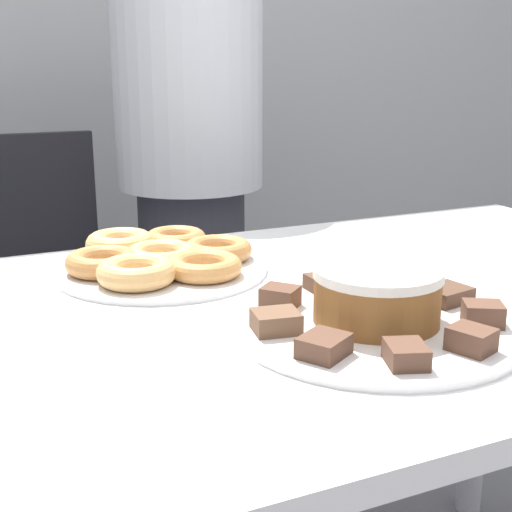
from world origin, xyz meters
TOP-DOWN VIEW (x-y plane):
  - table at (0.00, 0.00)m, footprint 1.53×0.81m
  - person_standing at (0.19, 0.87)m, footprint 0.37×0.37m
  - office_chair_left at (-0.24, 0.82)m, footprint 0.45×0.45m
  - plate_cake at (0.07, -0.13)m, footprint 0.36×0.36m
  - plate_donuts at (-0.09, 0.22)m, footprint 0.33×0.33m
  - frosted_cake at (0.07, -0.13)m, footprint 0.16×0.16m
  - lamington_0 at (0.03, -0.26)m, footprint 0.06×0.06m
  - lamington_1 at (0.12, -0.25)m, footprint 0.05×0.06m
  - lamington_2 at (0.19, -0.20)m, footprint 0.06×0.06m
  - lamington_3 at (0.20, -0.11)m, footprint 0.07×0.06m
  - lamington_4 at (0.16, -0.03)m, footprint 0.07×0.07m
  - lamington_5 at (0.07, -0.00)m, footprint 0.04×0.05m
  - lamington_6 at (-0.01, -0.03)m, footprint 0.06×0.06m
  - lamington_7 at (-0.05, -0.11)m, footprint 0.06×0.05m
  - lamington_8 at (-0.04, -0.20)m, footprint 0.07×0.07m
  - donut_0 at (-0.09, 0.22)m, footprint 0.12×0.12m
  - donut_1 at (-0.04, 0.31)m, footprint 0.11×0.11m
  - donut_2 at (-0.14, 0.31)m, footprint 0.11×0.11m
  - donut_3 at (-0.19, 0.22)m, footprint 0.11×0.11m
  - donut_4 at (-0.15, 0.14)m, footprint 0.12×0.12m
  - donut_5 at (-0.05, 0.14)m, footprint 0.11×0.11m
  - donut_6 at (0.00, 0.21)m, footprint 0.11×0.11m

SIDE VIEW (x-z plane):
  - office_chair_left at x=-0.24m, z-range -0.02..0.88m
  - table at x=0.00m, z-range 0.28..1.03m
  - plate_cake at x=0.07m, z-range 0.75..0.76m
  - plate_donuts at x=-0.09m, z-range 0.75..0.76m
  - lamington_3 at x=0.20m, z-range 0.76..0.78m
  - lamington_5 at x=0.07m, z-range 0.76..0.78m
  - lamington_8 at x=-0.04m, z-range 0.76..0.78m
  - lamington_0 at x=0.03m, z-range 0.76..0.78m
  - lamington_7 at x=-0.05m, z-range 0.76..0.79m
  - lamington_1 at x=0.12m, z-range 0.76..0.79m
  - lamington_4 at x=0.16m, z-range 0.76..0.79m
  - lamington_6 at x=-0.01m, z-range 0.76..0.79m
  - lamington_2 at x=0.19m, z-range 0.76..0.79m
  - donut_5 at x=-0.05m, z-range 0.76..0.79m
  - donut_1 at x=-0.04m, z-range 0.76..0.79m
  - donut_6 at x=0.00m, z-range 0.76..0.79m
  - donut_0 at x=-0.09m, z-range 0.76..0.79m
  - donut_3 at x=-0.19m, z-range 0.76..0.79m
  - donut_4 at x=-0.15m, z-range 0.76..0.80m
  - donut_2 at x=-0.14m, z-range 0.76..0.80m
  - frosted_cake at x=0.07m, z-range 0.76..0.83m
  - person_standing at x=0.19m, z-range 0.04..1.57m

